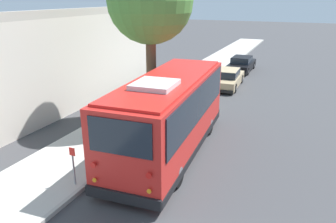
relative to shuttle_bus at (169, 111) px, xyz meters
The scene contains 9 objects.
ground_plane 2.04m from the shuttle_bus, behind, with size 160.00×160.00×0.00m, color #3D3D3F.
sidewalk_slab 3.80m from the shuttle_bus, 106.22° to the left, with size 80.00×3.27×0.15m, color #B2AFA8.
curb_strip 2.50m from the shuttle_bus, 121.47° to the left, with size 80.00×0.14×0.15m, color #9D9A94.
shuttle_bus is the anchor object (origin of this frame).
parked_sedan_tan 11.42m from the shuttle_bus, ahead, with size 4.67×1.92×1.28m.
parked_sedan_black 17.10m from the shuttle_bus, ahead, with size 4.59×1.84×1.26m.
sign_post_near 4.31m from the shuttle_bus, 153.72° to the left, with size 0.06×0.22×1.35m.
sign_post_far 2.97m from the shuttle_bus, 138.30° to the left, with size 0.06×0.06×1.31m.
fire_hydrant 6.67m from the shuttle_bus, 19.24° to the left, with size 0.22×0.22×0.81m.
Camera 1 is at (-10.46, -4.96, 6.17)m, focal length 35.00 mm.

